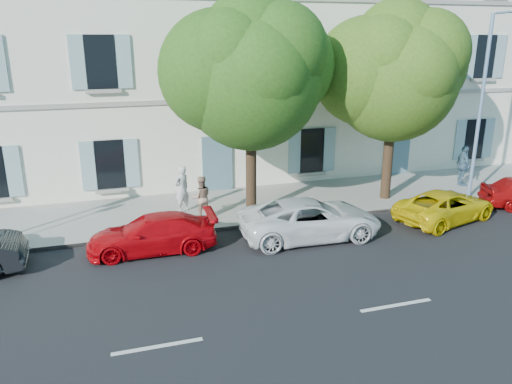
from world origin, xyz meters
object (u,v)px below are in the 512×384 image
object	(u,v)px
car_white_coupe	(310,219)
car_yellow_supercar	(445,206)
pedestrian_c	(463,166)
tree_left	(251,80)
pedestrian_a	(182,189)
street_lamp	(485,97)
car_red_coupe	(152,234)
pedestrian_b	(201,197)
tree_right	(394,79)

from	to	relation	value
car_white_coupe	car_yellow_supercar	xyz separation A→B (m)	(5.39, 0.03, -0.10)
car_white_coupe	pedestrian_c	world-z (taller)	pedestrian_c
tree_left	pedestrian_a	bearing A→B (deg)	157.13
street_lamp	pedestrian_a	world-z (taller)	street_lamp
car_red_coupe	car_yellow_supercar	distance (m)	10.61
street_lamp	pedestrian_b	size ratio (longest dim) A/B	4.59
tree_right	pedestrian_b	bearing A→B (deg)	-178.85
street_lamp	pedestrian_a	bearing A→B (deg)	171.18
car_white_coupe	tree_right	size ratio (longest dim) A/B	0.64
pedestrian_a	car_yellow_supercar	bearing A→B (deg)	126.76
pedestrian_a	tree_right	bearing A→B (deg)	142.09
tree_left	pedestrian_b	xyz separation A→B (m)	(-1.87, 0.11, -4.15)
car_red_coupe	tree_left	bearing A→B (deg)	119.40
pedestrian_c	tree_left	bearing A→B (deg)	105.71
pedestrian_c	tree_right	bearing A→B (deg)	108.53
car_white_coupe	tree_right	distance (m)	6.79
street_lamp	pedestrian_b	bearing A→B (deg)	175.36
pedestrian_a	pedestrian_c	world-z (taller)	pedestrian_c
car_yellow_supercar	pedestrian_a	distance (m)	9.79
tree_left	street_lamp	bearing A→B (deg)	-4.90
car_yellow_supercar	street_lamp	size ratio (longest dim) A/B	0.56
tree_right	car_red_coupe	bearing A→B (deg)	-166.77
tree_left	car_red_coupe	bearing A→B (deg)	-152.39
car_yellow_supercar	tree_right	size ratio (longest dim) A/B	0.55
car_red_coupe	street_lamp	bearing A→B (deg)	97.12
car_white_coupe	pedestrian_b	bearing A→B (deg)	53.85
car_white_coupe	tree_right	world-z (taller)	tree_right
tree_left	pedestrian_b	distance (m)	4.55
car_white_coupe	pedestrian_a	distance (m)	5.13
car_yellow_supercar	pedestrian_b	world-z (taller)	pedestrian_b
tree_right	pedestrian_b	size ratio (longest dim) A/B	4.74
tree_right	pedestrian_a	distance (m)	9.18
street_lamp	pedestrian_a	distance (m)	12.26
car_red_coupe	pedestrian_b	size ratio (longest dim) A/B	2.55
car_red_coupe	pedestrian_c	world-z (taller)	pedestrian_c
car_white_coupe	car_yellow_supercar	world-z (taller)	car_white_coupe
car_red_coupe	car_yellow_supercar	bearing A→B (deg)	89.67
car_red_coupe	car_white_coupe	bearing A→B (deg)	87.16
tree_right	car_yellow_supercar	bearing A→B (deg)	-71.71
car_yellow_supercar	pedestrian_a	world-z (taller)	pedestrian_a
car_red_coupe	street_lamp	distance (m)	13.70
car_red_coupe	car_white_coupe	world-z (taller)	car_white_coupe
tree_right	pedestrian_b	world-z (taller)	tree_right
car_red_coupe	car_white_coupe	size ratio (longest dim) A/B	0.84
car_yellow_supercar	pedestrian_a	bearing A→B (deg)	53.38
tree_left	car_yellow_supercar	bearing A→B (deg)	-19.70
car_red_coupe	street_lamp	world-z (taller)	street_lamp
tree_left	pedestrian_c	bearing A→B (deg)	4.62
car_red_coupe	pedestrian_b	bearing A→B (deg)	138.69
car_white_coupe	car_red_coupe	bearing A→B (deg)	87.61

